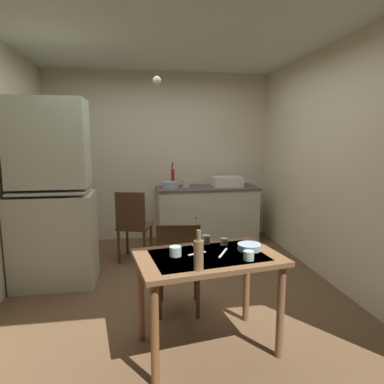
% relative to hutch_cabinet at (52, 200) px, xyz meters
% --- Properties ---
extents(ground_plane, '(4.73, 4.73, 0.00)m').
position_rel_hutch_cabinet_xyz_m(ground_plane, '(1.28, -0.30, -0.94)').
color(ground_plane, brown).
extents(wall_back, '(3.55, 0.10, 2.61)m').
position_rel_hutch_cabinet_xyz_m(wall_back, '(1.28, 1.61, 0.36)').
color(wall_back, beige).
rests_on(wall_back, ground).
extents(wall_right, '(0.10, 3.83, 2.61)m').
position_rel_hutch_cabinet_xyz_m(wall_right, '(3.06, -0.30, 0.36)').
color(wall_right, beige).
rests_on(wall_right, ground).
extents(ceiling_slab, '(3.55, 3.83, 0.10)m').
position_rel_hutch_cabinet_xyz_m(ceiling_slab, '(1.28, -0.30, 1.72)').
color(ceiling_slab, silver).
extents(hutch_cabinet, '(0.85, 0.58, 2.01)m').
position_rel_hutch_cabinet_xyz_m(hutch_cabinet, '(0.00, 0.00, 0.00)').
color(hutch_cabinet, beige).
rests_on(hutch_cabinet, ground).
extents(counter_cabinet, '(1.54, 0.64, 0.86)m').
position_rel_hutch_cabinet_xyz_m(counter_cabinet, '(1.96, 1.24, -0.51)').
color(counter_cabinet, beige).
rests_on(counter_cabinet, ground).
extents(sink_basin, '(0.44, 0.34, 0.15)m').
position_rel_hutch_cabinet_xyz_m(sink_basin, '(2.28, 1.24, -0.00)').
color(sink_basin, white).
rests_on(sink_basin, counter_cabinet).
extents(hand_pump, '(0.05, 0.27, 0.39)m').
position_rel_hutch_cabinet_xyz_m(hand_pump, '(1.44, 1.29, 0.09)').
color(hand_pump, '#B21E19').
rests_on(hand_pump, counter_cabinet).
extents(mixing_bowl_counter, '(0.24, 0.24, 0.10)m').
position_rel_hutch_cabinet_xyz_m(mixing_bowl_counter, '(1.39, 1.19, -0.03)').
color(mixing_bowl_counter, '#9EB2C6').
rests_on(mixing_bowl_counter, counter_cabinet).
extents(stoneware_crock, '(0.12, 0.12, 0.12)m').
position_rel_hutch_cabinet_xyz_m(stoneware_crock, '(1.64, 1.27, -0.02)').
color(stoneware_crock, beige).
rests_on(stoneware_crock, counter_cabinet).
extents(dining_table, '(1.14, 0.81, 0.75)m').
position_rel_hutch_cabinet_xyz_m(dining_table, '(1.42, -1.42, -0.31)').
color(dining_table, brown).
rests_on(dining_table, ground).
extents(chair_far_side, '(0.44, 0.44, 0.87)m').
position_rel_hutch_cabinet_xyz_m(chair_far_side, '(1.26, -0.86, -0.47)').
color(chair_far_side, '#49301F').
rests_on(chair_far_side, ground).
extents(chair_by_counter, '(0.50, 0.50, 0.94)m').
position_rel_hutch_cabinet_xyz_m(chair_by_counter, '(0.84, 0.54, -0.44)').
color(chair_by_counter, '#49301A').
rests_on(chair_by_counter, ground).
extents(serving_bowl_wide, '(0.18, 0.18, 0.05)m').
position_rel_hutch_cabinet_xyz_m(serving_bowl_wide, '(1.76, -1.36, -0.17)').
color(serving_bowl_wide, '#9EB2C6').
rests_on(serving_bowl_wide, dining_table).
extents(mug_dark, '(0.06, 0.06, 0.06)m').
position_rel_hutch_cabinet_xyz_m(mug_dark, '(1.60, -1.21, -0.17)').
color(mug_dark, '#ADD1C1').
rests_on(mug_dark, dining_table).
extents(teacup_cream, '(0.08, 0.08, 0.07)m').
position_rel_hutch_cabinet_xyz_m(teacup_cream, '(1.68, -1.57, -0.16)').
color(teacup_cream, '#ADD1C1').
rests_on(teacup_cream, dining_table).
extents(mug_tall, '(0.07, 0.07, 0.07)m').
position_rel_hutch_cabinet_xyz_m(mug_tall, '(1.46, -1.16, -0.16)').
color(mug_tall, '#ADD1C1').
rests_on(mug_tall, dining_table).
extents(teacup_mint, '(0.09, 0.09, 0.07)m').
position_rel_hutch_cabinet_xyz_m(teacup_mint, '(1.18, -1.40, -0.16)').
color(teacup_mint, '#ADD1C1').
rests_on(teacup_mint, dining_table).
extents(glass_bottle, '(0.07, 0.07, 0.27)m').
position_rel_hutch_cabinet_xyz_m(glass_bottle, '(1.30, -1.69, -0.09)').
color(glass_bottle, olive).
rests_on(glass_bottle, dining_table).
extents(table_knife, '(0.12, 0.20, 0.00)m').
position_rel_hutch_cabinet_xyz_m(table_knife, '(1.54, -1.40, -0.19)').
color(table_knife, silver).
rests_on(table_knife, dining_table).
extents(teaspoon_near_bowl, '(0.15, 0.08, 0.00)m').
position_rel_hutch_cabinet_xyz_m(teaspoon_near_bowl, '(1.34, -1.38, -0.19)').
color(teaspoon_near_bowl, beige).
rests_on(teaspoon_near_bowl, dining_table).
extents(teaspoon_by_cup, '(0.06, 0.14, 0.00)m').
position_rel_hutch_cabinet_xyz_m(teaspoon_by_cup, '(1.35, -1.22, -0.19)').
color(teaspoon_by_cup, beige).
rests_on(teaspoon_by_cup, dining_table).
extents(pendant_bulb, '(0.08, 0.08, 0.08)m').
position_rel_hutch_cabinet_xyz_m(pendant_bulb, '(1.13, -0.32, 1.22)').
color(pendant_bulb, '#F9EFCC').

